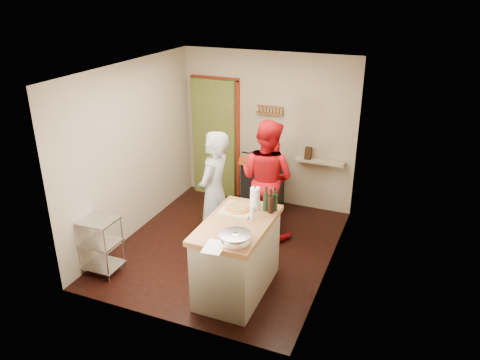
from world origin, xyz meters
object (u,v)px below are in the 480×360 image
object	(u,v)px
stove	(263,184)
wire_shelving	(101,243)
person_stripe	(214,193)
island	(237,255)
person_red	(267,178)

from	to	relation	value
stove	wire_shelving	size ratio (longest dim) A/B	1.26
stove	person_stripe	size ratio (longest dim) A/B	0.56
stove	person_stripe	xyz separation A→B (m)	(-0.17, -1.54, 0.45)
wire_shelving	island	size ratio (longest dim) A/B	0.56
wire_shelving	person_red	size ratio (longest dim) A/B	0.44
wire_shelving	person_stripe	distance (m)	1.65
island	person_stripe	size ratio (longest dim) A/B	0.79
stove	person_red	bearing A→B (deg)	-66.66
island	person_red	distance (m)	1.59
person_stripe	person_red	xyz separation A→B (m)	(0.51, 0.75, 0.01)
island	person_red	bearing A→B (deg)	96.09
stove	wire_shelving	distance (m)	2.94
wire_shelving	person_red	world-z (taller)	person_red
person_stripe	stove	bearing A→B (deg)	174.44
island	person_red	world-z (taller)	person_red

